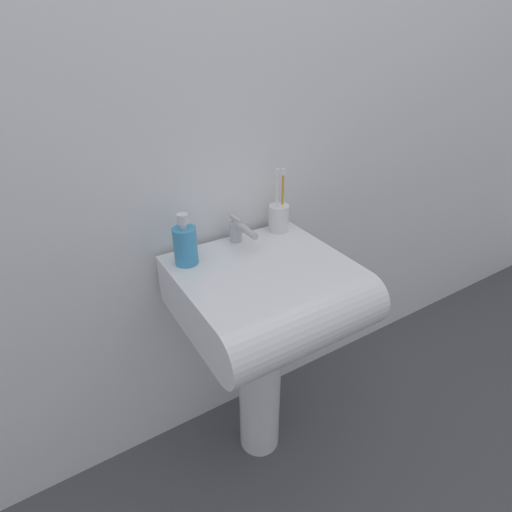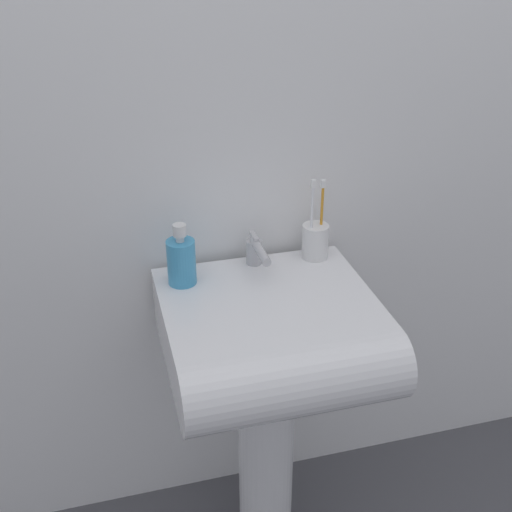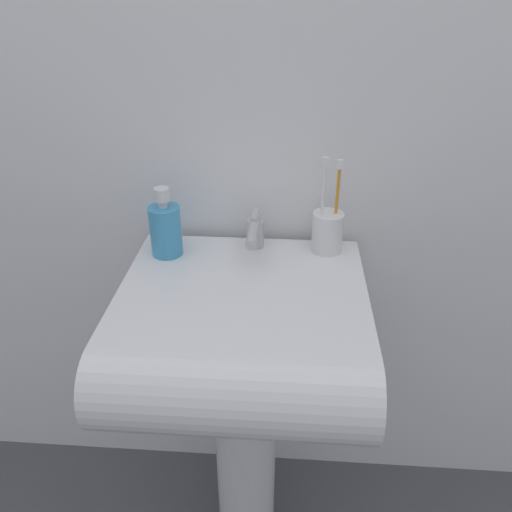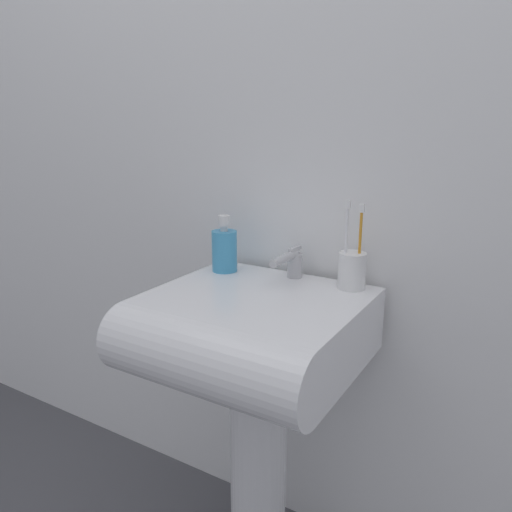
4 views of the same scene
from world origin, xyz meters
name	(u,v)px [view 1 (image 1 of 4)]	position (x,y,z in m)	size (l,w,h in m)	color
ground_plane	(259,439)	(0.00, 0.00, 0.00)	(6.00, 6.00, 0.00)	#4C4C51
wall_back	(215,109)	(0.00, 0.25, 1.20)	(5.00, 0.05, 2.40)	white
sink_pedestal	(260,381)	(0.00, 0.00, 0.32)	(0.15, 0.15, 0.64)	white
sink_basin	(271,296)	(0.00, -0.06, 0.72)	(0.49, 0.49, 0.16)	white
faucet	(239,230)	(0.01, 0.15, 0.85)	(0.04, 0.15, 0.08)	#B7B7BC
toothbrush_cup	(279,217)	(0.17, 0.16, 0.85)	(0.07, 0.07, 0.22)	white
soap_bottle	(185,244)	(-0.18, 0.12, 0.86)	(0.07, 0.07, 0.16)	#3F99CC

